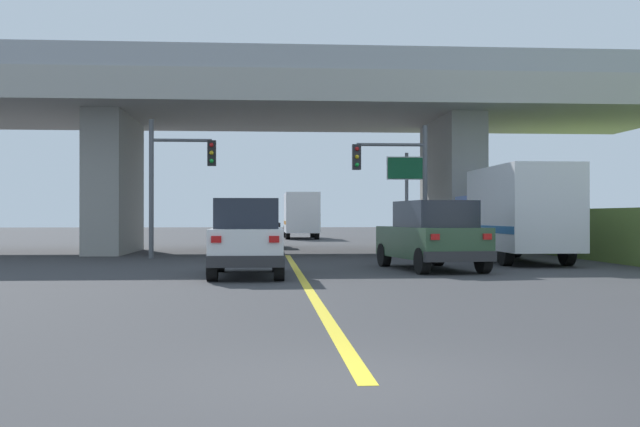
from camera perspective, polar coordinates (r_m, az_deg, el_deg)
name	(u,v)px	position (r m, az deg, el deg)	size (l,w,h in m)	color
ground	(286,252)	(34.30, -2.53, -2.84)	(160.00, 160.00, 0.00)	#353538
overpass_bridge	(286,120)	(34.53, -2.53, 6.83)	(34.64, 10.70, 7.99)	#A8A59E
lane_divider_stripe	(303,279)	(19.43, -1.28, -4.83)	(0.20, 24.40, 0.01)	yellow
suv_lead	(247,238)	(20.50, -5.35, -1.78)	(1.87, 4.33, 2.02)	silver
suv_crossing	(432,235)	(23.06, 8.18, -1.59)	(2.65, 4.85, 2.02)	#2D4C33
box_truck	(516,213)	(27.68, 14.09, 0.04)	(2.33, 7.51, 3.23)	navy
sedan_oncoming	(261,227)	(39.79, -4.34, -1.02)	(1.96, 4.29, 2.02)	black
traffic_signal_nearside	(399,175)	(29.77, 5.81, 2.84)	(2.87, 0.36, 5.04)	#56595E
traffic_signal_farside	(174,172)	(29.82, -10.64, 2.98)	(2.50, 0.36, 5.21)	#56595E
highway_sign	(407,180)	(32.25, 6.36, 2.48)	(1.68, 0.17, 4.19)	slate
semi_truck_distant	(301,215)	(55.46, -1.40, -0.10)	(2.33, 7.31, 3.22)	silver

